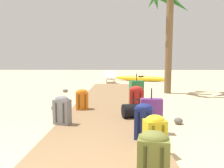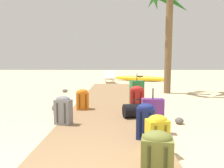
% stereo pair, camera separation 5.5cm
% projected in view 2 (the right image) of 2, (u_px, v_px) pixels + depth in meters
% --- Properties ---
extents(ground_plane, '(60.00, 60.00, 0.00)m').
position_uv_depth(ground_plane, '(108.00, 110.00, 5.71)').
color(ground_plane, '#D1BA8C').
extents(boardwalk, '(1.90, 10.58, 0.08)m').
position_uv_depth(boardwalk, '(109.00, 102.00, 6.76)').
color(boardwalk, olive).
rests_on(boardwalk, ground).
extents(backpack_orange, '(0.35, 0.28, 0.52)m').
position_uv_depth(backpack_orange, '(82.00, 99.00, 5.47)').
color(backpack_orange, orange).
rests_on(backpack_orange, boardwalk).
extents(backpack_yellow, '(0.32, 0.28, 0.50)m').
position_uv_depth(backpack_yellow, '(157.00, 132.00, 2.89)').
color(backpack_yellow, gold).
rests_on(backpack_yellow, boardwalk).
extents(backpack_red, '(0.34, 0.24, 0.62)m').
position_uv_depth(backpack_red, '(137.00, 98.00, 5.33)').
color(backpack_red, red).
rests_on(backpack_red, boardwalk).
extents(backpack_navy, '(0.31, 0.26, 0.57)m').
position_uv_depth(backpack_navy, '(146.00, 120.00, 3.34)').
color(backpack_navy, navy).
rests_on(backpack_navy, boardwalk).
extents(suitcase_green, '(0.41, 0.32, 0.90)m').
position_uv_depth(suitcase_green, '(137.00, 93.00, 5.88)').
color(suitcase_green, '#237538').
rests_on(suitcase_green, boardwalk).
extents(suitcase_purple, '(0.39, 0.18, 0.74)m').
position_uv_depth(suitcase_purple, '(153.00, 114.00, 3.84)').
color(suitcase_purple, '#6B2D84').
rests_on(suitcase_purple, boardwalk).
extents(backpack_olive, '(0.37, 0.30, 0.49)m').
position_uv_depth(backpack_olive, '(157.00, 152.00, 2.25)').
color(backpack_olive, olive).
rests_on(backpack_olive, boardwalk).
extents(duffel_bag_black, '(0.65, 0.43, 0.41)m').
position_uv_depth(duffel_bag_black, '(137.00, 110.00, 4.68)').
color(duffel_bag_black, black).
rests_on(duffel_bag_black, boardwalk).
extents(backpack_grey, '(0.36, 0.26, 0.56)m').
position_uv_depth(backpack_grey, '(63.00, 109.00, 4.14)').
color(backpack_grey, slate).
rests_on(backpack_grey, boardwalk).
extents(palm_tree_near_right, '(2.09, 2.22, 4.47)m').
position_uv_depth(palm_tree_near_right, '(170.00, 7.00, 8.53)').
color(palm_tree_near_right, brown).
rests_on(palm_tree_near_right, ground).
extents(lounge_chair, '(0.72, 1.60, 0.77)m').
position_uv_depth(lounge_chair, '(109.00, 78.00, 13.33)').
color(lounge_chair, white).
rests_on(lounge_chair, ground).
extents(kayak, '(3.87, 2.22, 0.36)m').
position_uv_depth(kayak, '(141.00, 78.00, 14.62)').
color(kayak, gold).
rests_on(kayak, ground).
extents(rock_left_far, '(0.44, 0.49, 0.24)m').
position_uv_depth(rock_left_far, '(60.00, 108.00, 5.50)').
color(rock_left_far, '#5B5651').
rests_on(rock_left_far, ground).
extents(rock_right_mid, '(0.20, 0.21, 0.14)m').
position_uv_depth(rock_right_mid, '(179.00, 121.00, 4.46)').
color(rock_right_mid, '#5B5651').
rests_on(rock_right_mid, ground).
extents(rock_left_near, '(0.33, 0.34, 0.14)m').
position_uv_depth(rock_left_near, '(65.00, 91.00, 9.20)').
color(rock_left_near, slate).
rests_on(rock_left_near, ground).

